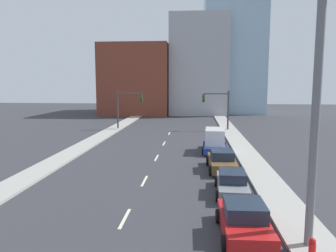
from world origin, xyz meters
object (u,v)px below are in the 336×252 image
at_px(traffic_signal_left, 125,105).
at_px(box_truck_blue, 215,141).
at_px(sedan_red, 244,221).
at_px(sedan_brown, 222,161).
at_px(sedan_gray, 232,183).
at_px(fire_hydrant, 312,249).
at_px(utility_pole_right_near, 316,111).
at_px(traffic_signal_right, 220,105).

relative_size(traffic_signal_left, box_truck_blue, 1.02).
xyz_separation_m(sedan_red, box_truck_blue, (-0.24, 17.59, 0.37)).
xyz_separation_m(sedan_brown, box_truck_blue, (-0.14, 6.73, 0.35)).
bearing_deg(sedan_gray, fire_hydrant, -71.06).
bearing_deg(traffic_signal_left, sedan_gray, -65.43).
distance_m(utility_pole_right_near, fire_hydrant, 5.16).
xyz_separation_m(utility_pole_right_near, sedan_red, (-2.40, 0.86, -4.82)).
height_order(traffic_signal_right, sedan_brown, traffic_signal_right).
distance_m(fire_hydrant, sedan_brown, 12.77).
distance_m(traffic_signal_left, utility_pole_right_near, 36.08).
relative_size(sedan_gray, sedan_brown, 0.95).
xyz_separation_m(traffic_signal_left, sedan_red, (12.08, -32.13, -2.87)).
xyz_separation_m(traffic_signal_left, sedan_gray, (12.18, -26.63, -2.93)).
bearing_deg(sedan_brown, sedan_red, -91.40).
bearing_deg(traffic_signal_right, box_truck_blue, -96.12).
height_order(utility_pole_right_near, sedan_brown, utility_pole_right_near).
distance_m(traffic_signal_right, sedan_gray, 26.81).
bearing_deg(sedan_red, utility_pole_right_near, -20.97).
bearing_deg(sedan_red, traffic_signal_left, 109.37).
xyz_separation_m(utility_pole_right_near, sedan_gray, (-2.30, 6.36, -4.88)).
distance_m(utility_pole_right_near, sedan_brown, 12.91).
distance_m(sedan_red, sedan_gray, 5.50).
xyz_separation_m(traffic_signal_left, sedan_brown, (11.98, -21.27, -2.86)).
bearing_deg(fire_hydrant, traffic_signal_right, 91.60).
xyz_separation_m(traffic_signal_right, fire_hydrant, (0.95, -33.82, -3.15)).
bearing_deg(fire_hydrant, sedan_brown, 100.66).
height_order(sedan_red, sedan_gray, sedan_red).
bearing_deg(traffic_signal_left, sedan_red, -69.40).
bearing_deg(box_truck_blue, fire_hydrant, -79.44).
height_order(traffic_signal_left, sedan_gray, traffic_signal_left).
xyz_separation_m(traffic_signal_right, sedan_brown, (-1.42, -21.27, -2.86)).
height_order(traffic_signal_right, fire_hydrant, traffic_signal_right).
distance_m(fire_hydrant, sedan_gray, 7.51).
relative_size(utility_pole_right_near, box_truck_blue, 1.99).
bearing_deg(fire_hydrant, sedan_red, 143.26).
bearing_deg(sedan_red, fire_hydrant, -37.97).
relative_size(traffic_signal_left, sedan_gray, 1.23).
bearing_deg(sedan_gray, utility_pole_right_near, -67.96).
bearing_deg(traffic_signal_right, traffic_signal_left, 180.00).
bearing_deg(utility_pole_right_near, traffic_signal_left, 113.69).
bearing_deg(sedan_brown, utility_pole_right_near, -79.91).
height_order(traffic_signal_right, utility_pole_right_near, utility_pole_right_near).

